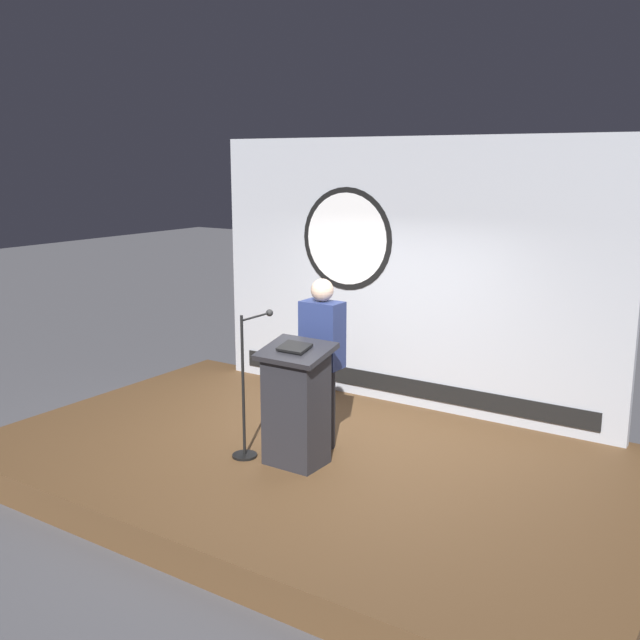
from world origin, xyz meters
TOP-DOWN VIEW (x-y plane):
  - ground_plane at (0.00, 0.00)m, footprint 40.00×40.00m
  - stage_platform at (0.00, 0.00)m, footprint 6.40×4.00m
  - banner_display at (-0.02, 1.85)m, footprint 5.01×0.12m
  - podium at (-0.01, -0.30)m, footprint 0.64×0.50m
  - speaker_person at (-0.04, 0.18)m, footprint 0.40×0.26m
  - microphone_stand at (-0.51, -0.39)m, footprint 0.24×0.58m

SIDE VIEW (x-z plane):
  - ground_plane at x=0.00m, z-range 0.00..0.00m
  - stage_platform at x=0.00m, z-range 0.00..0.30m
  - microphone_stand at x=-0.51m, z-range 0.09..1.49m
  - podium at x=-0.01m, z-range 0.29..1.45m
  - speaker_person at x=-0.04m, z-range 0.32..2.01m
  - banner_display at x=-0.02m, z-range 0.30..3.34m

